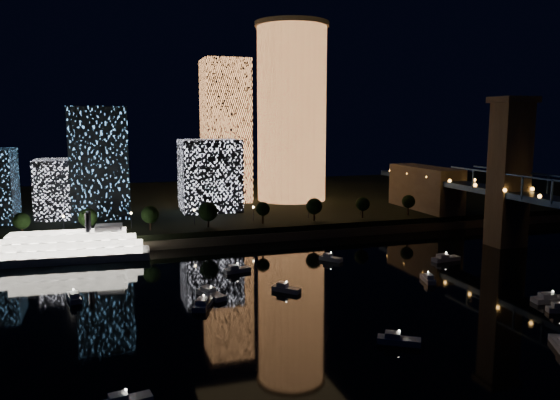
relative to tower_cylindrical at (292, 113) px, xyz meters
The scene contains 10 objects.
ground 151.70m from the tower_cylindrical, 97.89° to the right, with size 520.00×520.00×0.00m, color black.
far_bank 50.60m from the tower_cylindrical, 139.77° to the left, with size 420.00×160.00×5.00m, color black.
seawall 78.19m from the tower_cylindrical, 107.95° to the right, with size 420.00×6.00×3.00m, color #6B5E4C.
tower_cylindrical is the anchor object (origin of this frame).
tower_rectangular 31.88m from the tower_cylindrical, behind, with size 20.36×20.36×64.80m, color #FF9851.
midrise_blocks 90.34m from the tower_cylindrical, 167.43° to the right, with size 104.67×27.62×42.50m.
riverboat 127.16m from the tower_cylindrical, 144.29° to the right, with size 51.43×14.00×15.32m.
motorboats 140.63m from the tower_cylindrical, 103.54° to the right, with size 113.93×81.20×2.78m.
esplanade_trees 84.89m from the tower_cylindrical, 134.28° to the right, with size 165.60×6.81×8.90m.
street_lamps 81.74m from the tower_cylindrical, 137.56° to the right, with size 132.70×0.70×5.65m.
Camera 1 is at (-63.35, -99.98, 41.92)m, focal length 35.00 mm.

